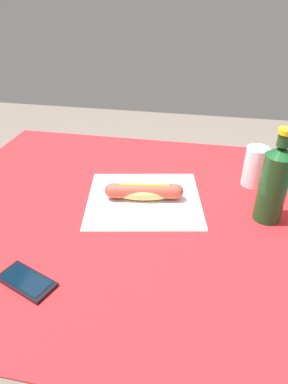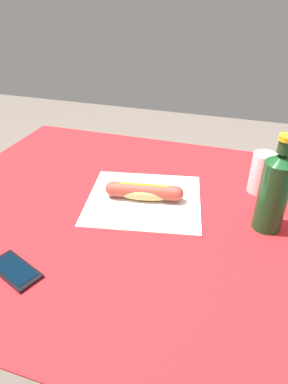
{
  "view_description": "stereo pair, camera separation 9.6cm",
  "coord_description": "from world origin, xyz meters",
  "px_view_note": "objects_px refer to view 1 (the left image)",
  "views": [
    {
      "loc": [
        -0.22,
        0.74,
        1.29
      ],
      "look_at": [
        -0.06,
        -0.05,
        0.77
      ],
      "focal_mm": 30.93,
      "sensor_mm": 36.0,
      "label": 1
    },
    {
      "loc": [
        -0.31,
        0.72,
        1.29
      ],
      "look_at": [
        -0.06,
        -0.05,
        0.77
      ],
      "focal_mm": 30.93,
      "sensor_mm": 36.0,
      "label": 2
    }
  ],
  "objects_px": {
    "cell_phone": "(27,281)",
    "drinking_cup": "(255,167)",
    "soda_bottle": "(274,182)",
    "hot_dog": "(144,192)"
  },
  "relations": [
    {
      "from": "cell_phone",
      "to": "drinking_cup",
      "type": "bearing_deg",
      "value": -134.52
    },
    {
      "from": "soda_bottle",
      "to": "drinking_cup",
      "type": "distance_m",
      "value": 0.19
    },
    {
      "from": "cell_phone",
      "to": "soda_bottle",
      "type": "distance_m",
      "value": 0.64
    },
    {
      "from": "cell_phone",
      "to": "soda_bottle",
      "type": "bearing_deg",
      "value": -147.51
    },
    {
      "from": "cell_phone",
      "to": "drinking_cup",
      "type": "relative_size",
      "value": 1.14
    },
    {
      "from": "soda_bottle",
      "to": "drinking_cup",
      "type": "height_order",
      "value": "soda_bottle"
    },
    {
      "from": "cell_phone",
      "to": "drinking_cup",
      "type": "xyz_separation_m",
      "value": [
        -0.51,
        -0.52,
        0.06
      ]
    },
    {
      "from": "hot_dog",
      "to": "cell_phone",
      "type": "relative_size",
      "value": 1.59
    },
    {
      "from": "hot_dog",
      "to": "cell_phone",
      "type": "bearing_deg",
      "value": 62.37
    },
    {
      "from": "soda_bottle",
      "to": "drinking_cup",
      "type": "xyz_separation_m",
      "value": [
        0.02,
        -0.18,
        -0.05
      ]
    }
  ]
}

